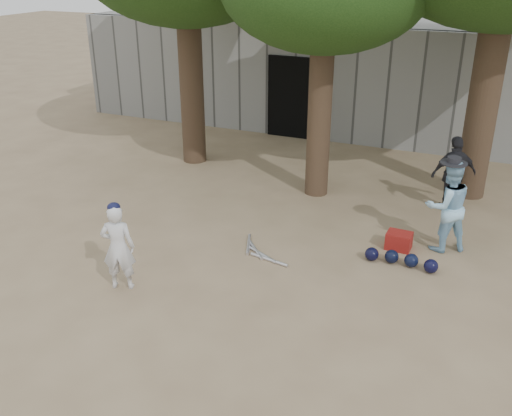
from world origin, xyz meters
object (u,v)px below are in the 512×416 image
at_px(boy_player, 118,247).
at_px(spectator_dark, 454,174).
at_px(spectator_blue, 447,206).
at_px(red_bag, 399,241).

xyz_separation_m(boy_player, spectator_dark, (4.25, 5.02, 0.07)).
xyz_separation_m(boy_player, spectator_blue, (4.33, 3.25, 0.11)).
bearing_deg(spectator_dark, red_bag, 43.93).
distance_m(spectator_dark, red_bag, 2.24).
relative_size(spectator_blue, red_bag, 3.81).
xyz_separation_m(boy_player, red_bag, (3.64, 2.95, -0.54)).
distance_m(boy_player, spectator_blue, 5.41).
height_order(boy_player, spectator_dark, spectator_dark).
bearing_deg(red_bag, boy_player, -140.98).
height_order(spectator_dark, red_bag, spectator_dark).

